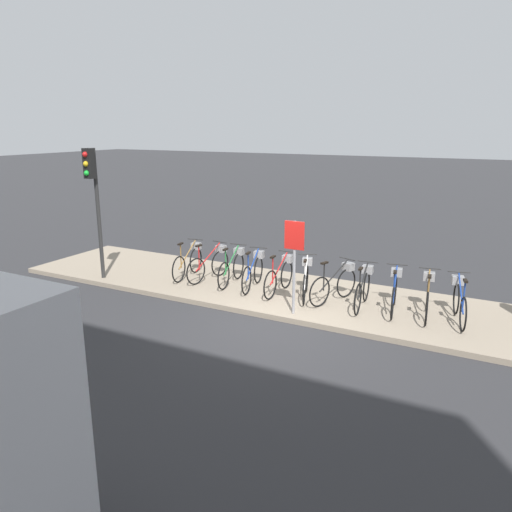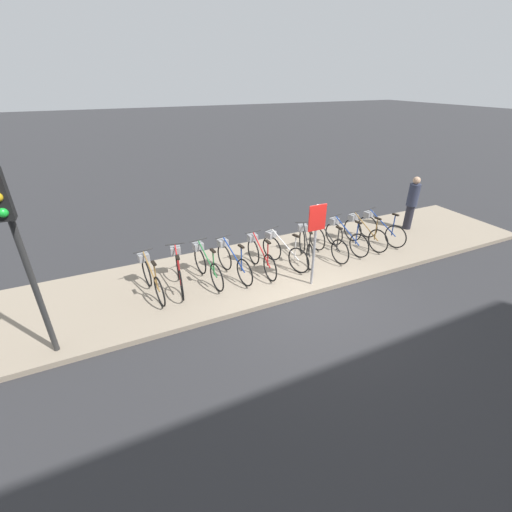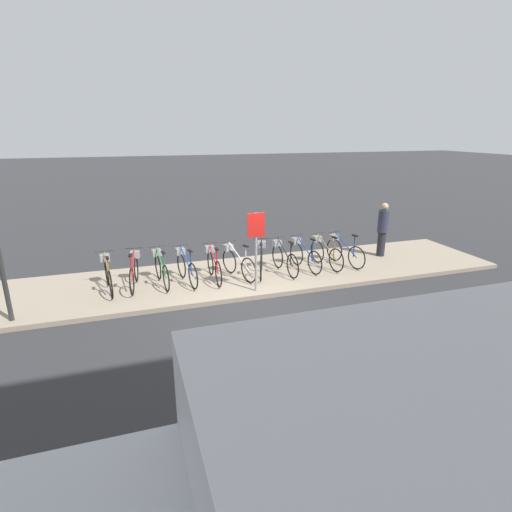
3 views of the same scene
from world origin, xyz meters
The scene contains 16 objects.
ground_plane centered at (0.00, 0.00, 0.00)m, with size 120.00×120.00×0.00m, color #2D2D30.
sidewalk centered at (0.00, 1.58, 0.06)m, with size 15.85×3.16×0.12m.
parked_bicycle_0 centered at (-3.39, 1.53, 0.57)m, with size 0.46×1.65×1.02m.
parked_bicycle_1 centered at (-2.74, 1.57, 0.57)m, with size 0.46×1.65×1.02m.
parked_bicycle_2 centered at (-2.06, 1.56, 0.57)m, with size 0.46×1.65×1.02m.
parked_bicycle_3 centered at (-1.41, 1.50, 0.57)m, with size 0.48×1.64×1.02m.
parked_bicycle_4 centered at (-0.65, 1.46, 0.57)m, with size 0.46×1.66×1.02m.
parked_bicycle_5 centered at (0.01, 1.46, 0.57)m, with size 0.65×1.59×1.02m.
parked_bicycle_6 centered at (0.75, 1.49, 0.57)m, with size 0.68×1.57×1.02m.
parked_bicycle_7 centered at (1.41, 1.44, 0.57)m, with size 0.46×1.66×1.02m.
parked_bicycle_8 centered at (2.08, 1.52, 0.57)m, with size 0.46×1.64×1.02m.
parked_bicycle_9 centered at (2.78, 1.53, 0.57)m, with size 0.46×1.65×1.02m.
parked_bicycle_10 centered at (3.41, 1.54, 0.57)m, with size 0.56×1.62×1.02m.
pedestrian centered at (5.03, 1.91, 1.04)m, with size 0.34×0.34×1.75m.
traffic_light centered at (-5.37, 0.24, 2.58)m, with size 0.24×0.40×3.41m.
sign_post centered at (0.20, 0.29, 1.51)m, with size 0.44×0.07×2.04m.
Camera 2 is at (-4.03, -5.61, 4.64)m, focal length 24.00 mm.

